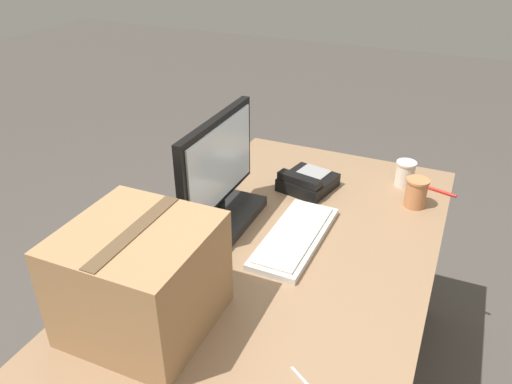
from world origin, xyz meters
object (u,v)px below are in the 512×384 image
(cardboard_box, at_px, (141,278))
(keyboard, at_px, (295,237))
(paper_cup_left, at_px, (416,193))
(desk_phone, at_px, (307,182))
(pen_marker, at_px, (440,191))
(paper_cup_right, at_px, (405,174))
(monitor, at_px, (218,183))

(cardboard_box, bearing_deg, keyboard, -24.61)
(keyboard, relative_size, paper_cup_left, 3.96)
(desk_phone, distance_m, paper_cup_left, 0.40)
(paper_cup_left, relative_size, pen_marker, 0.85)
(cardboard_box, bearing_deg, paper_cup_right, -25.56)
(monitor, height_order, pen_marker, monitor)
(monitor, distance_m, desk_phone, 0.42)
(paper_cup_right, distance_m, pen_marker, 0.14)
(monitor, relative_size, keyboard, 1.06)
(desk_phone, bearing_deg, paper_cup_left, -72.49)
(pen_marker, bearing_deg, monitor, 53.79)
(monitor, xyz_separation_m, pen_marker, (0.52, -0.68, -0.15))
(paper_cup_left, relative_size, cardboard_box, 0.32)
(keyboard, relative_size, cardboard_box, 1.25)
(desk_phone, distance_m, cardboard_box, 0.87)
(monitor, height_order, paper_cup_left, monitor)
(keyboard, xyz_separation_m, paper_cup_right, (0.53, -0.26, 0.04))
(monitor, bearing_deg, keyboard, -90.07)
(cardboard_box, xyz_separation_m, pen_marker, (1.03, -0.63, -0.14))
(monitor, distance_m, paper_cup_right, 0.76)
(desk_phone, height_order, paper_cup_left, paper_cup_left)
(paper_cup_right, bearing_deg, monitor, 134.33)
(keyboard, relative_size, pen_marker, 3.37)
(paper_cup_left, distance_m, paper_cup_right, 0.16)
(paper_cup_left, bearing_deg, desk_phone, 95.10)
(desk_phone, bearing_deg, keyboard, -155.25)
(monitor, xyz_separation_m, keyboard, (-0.00, -0.28, -0.14))
(desk_phone, height_order, cardboard_box, cardboard_box)
(desk_phone, xyz_separation_m, pen_marker, (0.18, -0.47, -0.02))
(cardboard_box, distance_m, pen_marker, 1.21)
(paper_cup_left, xyz_separation_m, cardboard_box, (-0.88, 0.55, 0.09))
(paper_cup_right, height_order, pen_marker, paper_cup_right)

